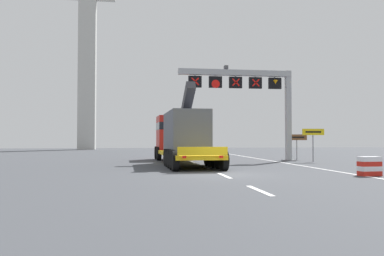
{
  "coord_description": "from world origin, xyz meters",
  "views": [
    {
      "loc": [
        -4.25,
        -18.28,
        1.72
      ],
      "look_at": [
        -0.33,
        9.29,
        2.54
      ],
      "focal_mm": 35.61,
      "sensor_mm": 36.0,
      "label": 1
    }
  ],
  "objects_px": {
    "heavy_haul_truck_yellow": "(180,135)",
    "tourist_info_sign_brown": "(297,140)",
    "exit_sign_yellow": "(313,136)",
    "overhead_lane_gantry": "(251,89)",
    "bridge_pylon_distant": "(88,22)",
    "crash_barrier_striped": "(369,166)"
  },
  "relations": [
    {
      "from": "heavy_haul_truck_yellow",
      "to": "tourist_info_sign_brown",
      "type": "bearing_deg",
      "value": 13.93
    },
    {
      "from": "heavy_haul_truck_yellow",
      "to": "exit_sign_yellow",
      "type": "bearing_deg",
      "value": -3.23
    },
    {
      "from": "overhead_lane_gantry",
      "to": "bridge_pylon_distant",
      "type": "distance_m",
      "value": 43.0
    },
    {
      "from": "overhead_lane_gantry",
      "to": "crash_barrier_striped",
      "type": "bearing_deg",
      "value": -80.68
    },
    {
      "from": "overhead_lane_gantry",
      "to": "tourist_info_sign_brown",
      "type": "height_order",
      "value": "overhead_lane_gantry"
    },
    {
      "from": "heavy_haul_truck_yellow",
      "to": "bridge_pylon_distant",
      "type": "relative_size",
      "value": 0.34
    },
    {
      "from": "exit_sign_yellow",
      "to": "crash_barrier_striped",
      "type": "relative_size",
      "value": 2.44
    },
    {
      "from": "tourist_info_sign_brown",
      "to": "bridge_pylon_distant",
      "type": "height_order",
      "value": "bridge_pylon_distant"
    },
    {
      "from": "overhead_lane_gantry",
      "to": "exit_sign_yellow",
      "type": "relative_size",
      "value": 3.68
    },
    {
      "from": "heavy_haul_truck_yellow",
      "to": "tourist_info_sign_brown",
      "type": "distance_m",
      "value": 10.38
    },
    {
      "from": "tourist_info_sign_brown",
      "to": "heavy_haul_truck_yellow",
      "type": "bearing_deg",
      "value": -166.07
    },
    {
      "from": "heavy_haul_truck_yellow",
      "to": "crash_barrier_striped",
      "type": "distance_m",
      "value": 13.64
    },
    {
      "from": "overhead_lane_gantry",
      "to": "heavy_haul_truck_yellow",
      "type": "bearing_deg",
      "value": -170.42
    },
    {
      "from": "bridge_pylon_distant",
      "to": "heavy_haul_truck_yellow",
      "type": "bearing_deg",
      "value": -72.82
    },
    {
      "from": "exit_sign_yellow",
      "to": "tourist_info_sign_brown",
      "type": "height_order",
      "value": "exit_sign_yellow"
    },
    {
      "from": "exit_sign_yellow",
      "to": "tourist_info_sign_brown",
      "type": "xyz_separation_m",
      "value": [
        0.04,
        3.06,
        -0.3
      ]
    },
    {
      "from": "exit_sign_yellow",
      "to": "overhead_lane_gantry",
      "type": "bearing_deg",
      "value": 160.53
    },
    {
      "from": "exit_sign_yellow",
      "to": "crash_barrier_striped",
      "type": "height_order",
      "value": "exit_sign_yellow"
    },
    {
      "from": "crash_barrier_striped",
      "to": "tourist_info_sign_brown",
      "type": "bearing_deg",
      "value": 80.13
    },
    {
      "from": "overhead_lane_gantry",
      "to": "bridge_pylon_distant",
      "type": "height_order",
      "value": "bridge_pylon_distant"
    },
    {
      "from": "heavy_haul_truck_yellow",
      "to": "bridge_pylon_distant",
      "type": "bearing_deg",
      "value": 107.18
    },
    {
      "from": "exit_sign_yellow",
      "to": "bridge_pylon_distant",
      "type": "bearing_deg",
      "value": 119.7
    }
  ]
}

